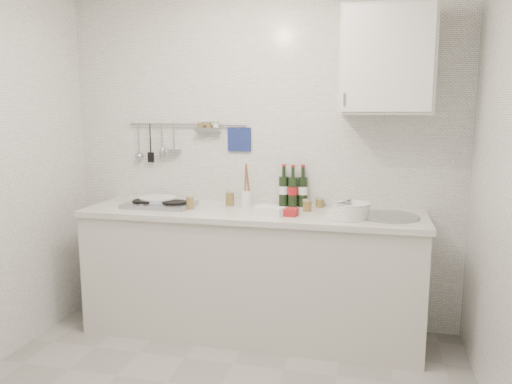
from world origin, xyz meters
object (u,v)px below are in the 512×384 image
Objects in this scene: plate_stack_hob at (156,201)px; wine_bottles at (293,186)px; utensil_crock at (246,197)px; plate_stack_sink at (350,211)px; wall_cabinet at (387,61)px.

wine_bottles is at bearing 8.80° from plate_stack_hob.
utensil_crock reaches higher than plate_stack_hob.
plate_stack_sink reaches higher than plate_stack_hob.
plate_stack_sink is at bearing -16.15° from utensil_crock.
plate_stack_sink is 0.95× the size of wine_bottles.
plate_stack_hob is at bearing 173.86° from plate_stack_sink.
plate_stack_hob is 1.01× the size of wine_bottles.
utensil_crock is at bearing -164.11° from wine_bottles.
wall_cabinet is 1.02m from plate_stack_sink.
wine_bottles is (-0.64, 0.12, -0.87)m from wall_cabinet.
wine_bottles is at bearing 15.89° from utensil_crock.
wall_cabinet is at bearing 43.76° from plate_stack_sink.
plate_stack_hob is 1.47m from plate_stack_sink.
wall_cabinet is at bearing -1.56° from utensil_crock.
plate_stack_hob is (-1.67, -0.04, -1.00)m from wall_cabinet.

